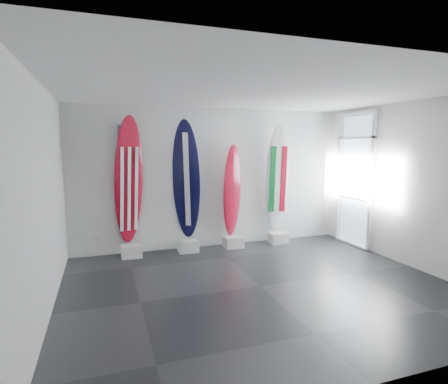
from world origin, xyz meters
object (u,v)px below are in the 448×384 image
object	(u,v)px
surfboard_usa	(129,181)
surfboard_navy	(186,181)
surfboard_swiss	(232,191)
surfboard_italy	(277,179)

from	to	relation	value
surfboard_usa	surfboard_navy	bearing A→B (deg)	-16.53
surfboard_navy	surfboard_swiss	xyz separation A→B (m)	(1.01, 0.00, -0.24)
surfboard_usa	surfboard_swiss	world-z (taller)	surfboard_usa
surfboard_usa	surfboard_italy	bearing A→B (deg)	-16.53
surfboard_swiss	surfboard_italy	distance (m)	1.10
surfboard_italy	surfboard_navy	bearing A→B (deg)	-174.97
surfboard_navy	surfboard_italy	size ratio (longest dim) A/B	1.04
surfboard_navy	surfboard_italy	bearing A→B (deg)	21.09
surfboard_usa	surfboard_swiss	distance (m)	2.18
surfboard_usa	surfboard_italy	distance (m)	3.24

